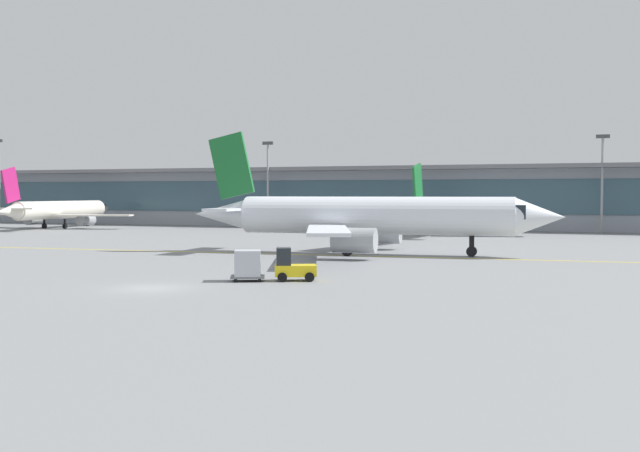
{
  "coord_description": "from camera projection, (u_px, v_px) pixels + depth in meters",
  "views": [
    {
      "loc": [
        24.35,
        -37.16,
        5.55
      ],
      "look_at": [
        4.33,
        16.46,
        3.0
      ],
      "focal_mm": 42.21,
      "sensor_mm": 36.0,
      "label": 1
    }
  ],
  "objects": [
    {
      "name": "ground_plane",
      "position": [
        151.0,
        288.0,
        43.53
      ],
      "size": [
        400.0,
        400.0,
        0.0
      ],
      "primitive_type": "plane",
      "color": "gray"
    },
    {
      "name": "taxiing_regional_jet",
      "position": [
        370.0,
        217.0,
        67.44
      ],
      "size": [
        34.06,
        31.57,
        11.27
      ],
      "rotation": [
        0.0,
        0.0,
        0.08
      ],
      "color": "silver",
      "rests_on": "ground_plane"
    },
    {
      "name": "apron_light_mast_2",
      "position": [
        602.0,
        179.0,
        102.54
      ],
      "size": [
        1.8,
        0.36,
        13.46
      ],
      "color": "gray",
      "rests_on": "ground_plane"
    },
    {
      "name": "baggage_tug",
      "position": [
        292.0,
        267.0,
        47.23
      ],
      "size": [
        2.95,
        2.42,
        2.1
      ],
      "rotation": [
        0.0,
        0.0,
        0.42
      ],
      "color": "yellow",
      "rests_on": "ground_plane"
    },
    {
      "name": "gate_airplane_1",
      "position": [
        442.0,
        214.0,
        99.25
      ],
      "size": [
        25.48,
        27.48,
        9.1
      ],
      "rotation": [
        0.0,
        0.0,
        1.49
      ],
      "color": "white",
      "rests_on": "ground_plane"
    },
    {
      "name": "gate_airplane_0",
      "position": [
        60.0,
        210.0,
        117.38
      ],
      "size": [
        25.89,
        27.87,
        9.23
      ],
      "rotation": [
        0.0,
        0.0,
        1.63
      ],
      "color": "silver",
      "rests_on": "ground_plane"
    },
    {
      "name": "apron_light_mast_1",
      "position": [
        268.0,
        180.0,
        119.13
      ],
      "size": [
        1.8,
        0.36,
        13.63
      ],
      "color": "gray",
      "rests_on": "ground_plane"
    },
    {
      "name": "cargo_dolly_lead",
      "position": [
        248.0,
        264.0,
        47.03
      ],
      "size": [
        2.57,
        2.32,
        1.94
      ],
      "rotation": [
        0.0,
        0.0,
        0.42
      ],
      "color": "#595B60",
      "rests_on": "ground_plane"
    },
    {
      "name": "terminal_concourse",
      "position": [
        434.0,
        197.0,
        116.98
      ],
      "size": [
        227.37,
        11.0,
        9.6
      ],
      "color": "#8C939E",
      "rests_on": "ground_plane"
    },
    {
      "name": "taxiway_centreline_stripe",
      "position": [
        368.0,
        256.0,
        65.6
      ],
      "size": [
        109.7,
        8.85,
        0.01
      ],
      "primitive_type": "cube",
      "rotation": [
        0.0,
        0.0,
        0.08
      ],
      "color": "yellow",
      "rests_on": "ground_plane"
    }
  ]
}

